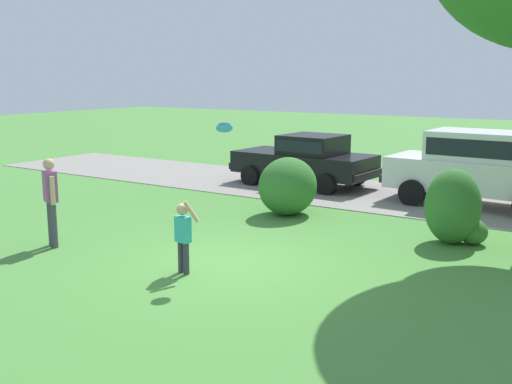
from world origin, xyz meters
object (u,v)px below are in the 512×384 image
parked_suv (480,165)px  child_thrower (183,232)px  frisbee (224,128)px  adult_onlooker (51,197)px  parked_sedan (306,158)px

parked_suv → child_thrower: 8.78m
frisbee → adult_onlooker: frisbee is taller
child_thrower → parked_sedan: bearing=105.0°
parked_sedan → frisbee: (2.69, -7.84, 1.60)m
parked_suv → frisbee: frisbee is taller
parked_suv → child_thrower: bearing=-108.7°
parked_suv → frisbee: 8.15m
parked_sedan → child_thrower: parked_sedan is taller
child_thrower → adult_onlooker: 3.22m
parked_suv → child_thrower: size_ratio=3.71×
parked_sedan → child_thrower: size_ratio=3.48×
parked_sedan → frisbee: bearing=-71.1°
child_thrower → frisbee: (0.41, 0.64, 1.73)m
frisbee → adult_onlooker: (-3.62, -0.75, -1.46)m
parked_sedan → parked_suv: parked_suv is taller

